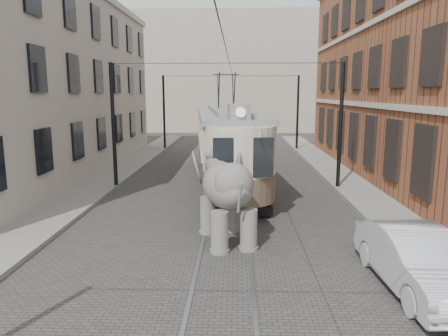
{
  "coord_description": "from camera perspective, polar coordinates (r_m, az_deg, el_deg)",
  "views": [
    {
      "loc": [
        0.31,
        -13.7,
        4.57
      ],
      "look_at": [
        -0.11,
        -0.02,
        2.1
      ],
      "focal_mm": 33.23,
      "sensor_mm": 36.0,
      "label": 1
    }
  ],
  "objects": [
    {
      "name": "ground",
      "position": [
        14.44,
        0.44,
        -8.22
      ],
      "size": [
        120.0,
        120.0,
        0.0
      ],
      "primitive_type": "plane",
      "color": "#3E3B39"
    },
    {
      "name": "tram_rails",
      "position": [
        14.44,
        0.44,
        -8.17
      ],
      "size": [
        1.54,
        80.0,
        0.02
      ],
      "primitive_type": null,
      "color": "slate",
      "rests_on": "ground"
    },
    {
      "name": "sidewalk_right",
      "position": [
        15.5,
        23.42,
        -7.5
      ],
      "size": [
        2.0,
        60.0,
        0.15
      ],
      "primitive_type": "cube",
      "color": "slate",
      "rests_on": "ground"
    },
    {
      "name": "sidewalk_left",
      "position": [
        15.94,
        -23.81,
        -7.04
      ],
      "size": [
        2.0,
        60.0,
        0.15
      ],
      "primitive_type": "cube",
      "color": "slate",
      "rests_on": "ground"
    },
    {
      "name": "brick_building",
      "position": [
        25.13,
        27.62,
        12.36
      ],
      "size": [
        8.0,
        26.0,
        12.0
      ],
      "primitive_type": "cube",
      "color": "brown",
      "rests_on": "ground"
    },
    {
      "name": "stucco_building",
      "position": [
        26.26,
        -24.16,
        10.29
      ],
      "size": [
        7.0,
        24.0,
        10.0
      ],
      "primitive_type": "cube",
      "color": "#9D9382",
      "rests_on": "ground"
    },
    {
      "name": "distant_block",
      "position": [
        53.75,
        1.46,
        12.81
      ],
      "size": [
        28.0,
        10.0,
        14.0
      ],
      "primitive_type": "cube",
      "color": "#9D9382",
      "rests_on": "ground"
    },
    {
      "name": "catenary",
      "position": [
        18.77,
        0.19,
        5.43
      ],
      "size": [
        11.0,
        30.2,
        6.0
      ],
      "primitive_type": null,
      "color": "black",
      "rests_on": "ground"
    },
    {
      "name": "tram",
      "position": [
        21.72,
        0.28,
        5.52
      ],
      "size": [
        4.33,
        14.28,
        5.58
      ],
      "primitive_type": null,
      "rotation": [
        0.0,
        0.0,
        0.1
      ],
      "color": "#BDAE99",
      "rests_on": "ground"
    },
    {
      "name": "elephant",
      "position": [
        12.82,
        0.44,
        -4.22
      ],
      "size": [
        3.56,
        4.97,
        2.74
      ],
      "primitive_type": null,
      "rotation": [
        0.0,
        0.0,
        0.27
      ],
      "color": "#5E5B57",
      "rests_on": "ground"
    },
    {
      "name": "parked_car",
      "position": [
        10.93,
        24.96,
        -11.38
      ],
      "size": [
        1.77,
        4.45,
        1.44
      ],
      "primitive_type": "imported",
      "rotation": [
        0.0,
        0.0,
        0.05
      ],
      "color": "#ADADB2",
      "rests_on": "ground"
    }
  ]
}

